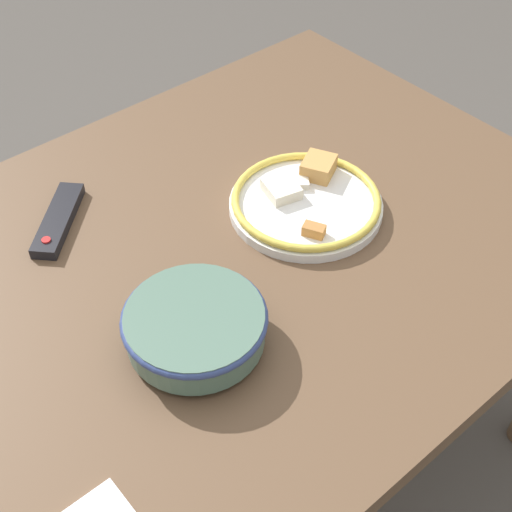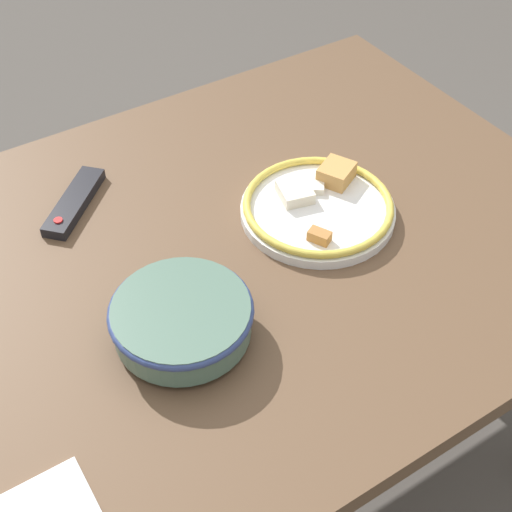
% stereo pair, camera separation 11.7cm
% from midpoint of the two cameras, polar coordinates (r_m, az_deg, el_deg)
% --- Properties ---
extents(ground_plane, '(8.00, 8.00, 0.00)m').
position_cam_midpoint_polar(ground_plane, '(1.80, -0.88, -16.61)').
color(ground_plane, '#4C4742').
extents(dining_table, '(1.41, 0.96, 0.72)m').
position_cam_midpoint_polar(dining_table, '(1.27, -1.19, -2.63)').
color(dining_table, brown).
rests_on(dining_table, ground_plane).
extents(noodle_bowl, '(0.22, 0.22, 0.07)m').
position_cam_midpoint_polar(noodle_bowl, '(1.07, -2.85, -5.21)').
color(noodle_bowl, '#4C6B5B').
rests_on(noodle_bowl, dining_table).
extents(food_plate, '(0.28, 0.28, 0.05)m').
position_cam_midpoint_polar(food_plate, '(1.30, 7.56, 3.86)').
color(food_plate, white).
rests_on(food_plate, dining_table).
extents(tv_remote, '(0.16, 0.16, 0.02)m').
position_cam_midpoint_polar(tv_remote, '(1.33, -11.92, 4.13)').
color(tv_remote, black).
rests_on(tv_remote, dining_table).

